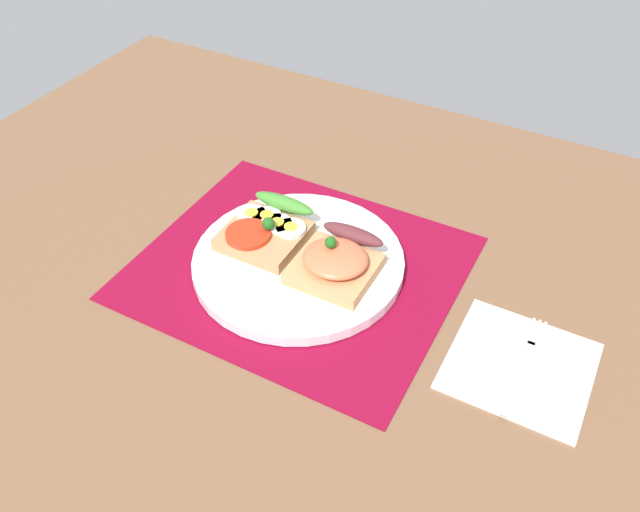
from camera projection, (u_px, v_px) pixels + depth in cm
name	position (u px, v px, depth cm)	size (l,w,h in cm)	color
ground_plane	(299.00, 277.00, 82.33)	(120.00, 90.00, 3.20)	brown
placemat	(299.00, 267.00, 81.16)	(37.81, 32.63, 0.30)	maroon
plate	(298.00, 262.00, 80.57)	(25.78, 25.78, 1.46)	white
sandwich_egg_tomato	(267.00, 229.00, 81.94)	(9.61, 10.58, 3.90)	#AD7F51
sandwich_salmon	(337.00, 261.00, 77.15)	(9.37, 10.40, 4.88)	tan
napkin	(520.00, 365.00, 69.70)	(14.61, 14.12, 0.60)	white
fork	(524.00, 362.00, 69.42)	(1.62, 14.20, 0.32)	#B7B7BC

